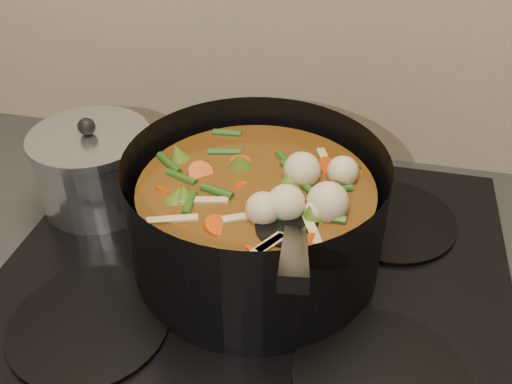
# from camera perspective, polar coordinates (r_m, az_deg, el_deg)

# --- Properties ---
(stovetop) EXTENTS (0.62, 0.54, 0.03)m
(stovetop) POSITION_cam_1_polar(r_m,az_deg,el_deg) (0.72, -0.11, -8.09)
(stovetop) COLOR black
(stovetop) RESTS_ON counter
(stockpot) EXTENTS (0.32, 0.41, 0.22)m
(stockpot) POSITION_cam_1_polar(r_m,az_deg,el_deg) (0.68, 0.03, -2.42)
(stockpot) COLOR black
(stockpot) RESTS_ON stovetop
(saucepan) EXTENTS (0.16, 0.16, 0.13)m
(saucepan) POSITION_cam_1_polar(r_m,az_deg,el_deg) (0.82, -15.82, 2.31)
(saucepan) COLOR silver
(saucepan) RESTS_ON stovetop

